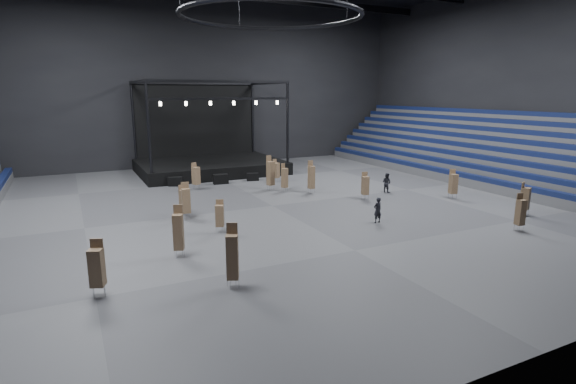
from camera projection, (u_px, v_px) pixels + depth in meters
name	position (u px, v px, depth m)	size (l,w,h in m)	color
floor	(272.00, 206.00, 32.58)	(50.00, 50.00, 0.00)	#454547
wall_back	(193.00, 83.00, 49.01)	(50.00, 0.20, 18.00)	black
wall_right	(518.00, 82.00, 41.40)	(0.20, 42.00, 18.00)	black
bleachers_right	(495.00, 161.00, 42.09)	(7.20, 40.00, 6.40)	#4B4B4E
stage	(208.00, 158.00, 46.48)	(14.00, 10.00, 9.20)	black
truss_ring	(271.00, 16.00, 29.75)	(12.30, 12.30, 5.15)	black
flight_case_left	(175.00, 181.00, 39.43)	(1.21, 0.60, 0.80)	black
flight_case_mid	(221.00, 179.00, 40.32)	(1.31, 0.65, 0.87)	black
flight_case_right	(253.00, 177.00, 41.80)	(1.07, 0.53, 0.71)	black
chair_stack_0	(270.00, 173.00, 37.50)	(0.63, 0.63, 2.92)	silver
chair_stack_1	(186.00, 200.00, 28.90)	(0.58, 0.58, 2.42)	silver
chair_stack_2	(232.00, 256.00, 18.68)	(0.64, 0.64, 2.79)	silver
chair_stack_3	(453.00, 183.00, 34.45)	(0.61, 0.61, 2.31)	silver
chair_stack_4	(365.00, 185.00, 34.27)	(0.58, 0.58, 2.13)	silver
chair_stack_5	(178.00, 231.00, 22.21)	(0.62, 0.62, 2.65)	silver
chair_stack_6	(285.00, 177.00, 36.94)	(0.55, 0.55, 2.37)	silver
chair_stack_7	(520.00, 212.00, 26.50)	(0.49, 0.49, 2.27)	silver
chair_stack_8	(311.00, 177.00, 36.41)	(0.48, 0.48, 2.68)	silver
chair_stack_9	(196.00, 175.00, 37.84)	(0.70, 0.70, 2.27)	silver
chair_stack_10	(220.00, 215.00, 26.16)	(0.62, 0.62, 1.96)	silver
chair_stack_11	(97.00, 267.00, 17.93)	(0.69, 0.69, 2.36)	silver
chair_stack_12	(276.00, 170.00, 41.08)	(0.62, 0.62, 2.09)	silver
chair_stack_13	(183.00, 199.00, 29.90)	(0.52, 0.52, 2.05)	silver
chair_stack_14	(525.00, 198.00, 29.76)	(0.69, 0.69, 2.25)	silver
man_center	(378.00, 210.00, 28.21)	(0.60, 0.39, 1.63)	black
crew_member	(387.00, 183.00, 36.83)	(0.78, 0.61, 1.60)	black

